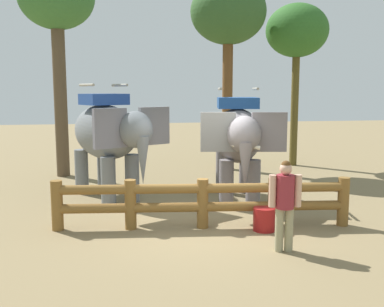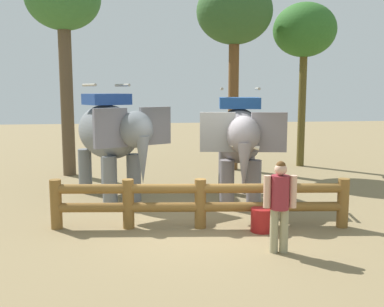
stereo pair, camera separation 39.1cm
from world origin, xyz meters
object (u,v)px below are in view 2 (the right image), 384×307
(tree_far_right, at_px, (234,15))
(feed_bucket, at_px, (262,220))
(log_fence, at_px, (200,200))
(tree_back_center, at_px, (304,32))
(elephant_near_left, at_px, (111,135))
(elephant_center, at_px, (239,139))
(tree_far_left, at_px, (63,5))
(tourist_woman_in_black, at_px, (280,200))

(tree_far_right, relative_size, feed_bucket, 13.88)
(log_fence, height_order, tree_back_center, tree_back_center)
(elephant_near_left, xyz_separation_m, tree_back_center, (6.91, 4.30, 3.27))
(elephant_center, xyz_separation_m, tree_back_center, (3.64, 5.19, 3.33))
(log_fence, height_order, tree_far_left, tree_far_left)
(tree_far_left, xyz_separation_m, feed_bucket, (4.79, -6.87, -5.39))
(tree_back_center, relative_size, tree_far_right, 0.90)
(tree_far_left, relative_size, tree_back_center, 1.14)
(log_fence, distance_m, feed_bucket, 1.34)
(log_fence, relative_size, tourist_woman_in_black, 3.76)
(elephant_near_left, bearing_deg, elephant_center, -15.28)
(tourist_woman_in_black, height_order, tree_far_left, tree_far_left)
(log_fence, xyz_separation_m, tree_far_right, (2.22, 6.84, 4.89))
(tree_back_center, bearing_deg, tree_far_left, -174.85)
(tourist_woman_in_black, bearing_deg, elephant_center, 88.00)
(feed_bucket, bearing_deg, elephant_center, 87.94)
(tourist_woman_in_black, xyz_separation_m, tree_back_center, (3.77, 8.85, 4.03))
(elephant_near_left, height_order, tree_back_center, tree_back_center)
(tree_far_left, height_order, tree_back_center, tree_far_left)
(tree_far_left, bearing_deg, tree_back_center, 5.15)
(elephant_center, height_order, tree_back_center, tree_back_center)
(elephant_near_left, height_order, tourist_woman_in_black, elephant_near_left)
(tree_back_center, distance_m, tree_far_right, 2.81)
(tourist_woman_in_black, bearing_deg, tree_back_center, 66.93)
(log_fence, distance_m, tree_far_right, 8.69)
(tourist_woman_in_black, bearing_deg, tree_far_right, 83.03)
(feed_bucket, bearing_deg, elephant_near_left, 133.66)
(log_fence, relative_size, tree_far_left, 0.91)
(tourist_woman_in_black, relative_size, tree_far_left, 0.24)
(elephant_center, xyz_separation_m, tourist_woman_in_black, (-0.13, -3.65, -0.70))
(elephant_near_left, distance_m, elephant_center, 3.39)
(log_fence, distance_m, tourist_woman_in_black, 2.04)
(tree_far_right, distance_m, feed_bucket, 9.00)
(tourist_woman_in_black, distance_m, tree_far_left, 10.47)
(log_fence, xyz_separation_m, elephant_near_left, (-1.96, 2.93, 1.12))
(tourist_woman_in_black, bearing_deg, log_fence, 126.26)
(tree_far_left, bearing_deg, tourist_woman_in_black, -59.54)
(tourist_woman_in_black, xyz_separation_m, tree_far_left, (-4.75, 8.08, 4.67))
(tree_far_left, bearing_deg, tree_far_right, 3.74)
(log_fence, xyz_separation_m, feed_bucket, (1.23, -0.41, -0.36))
(elephant_center, relative_size, tree_back_center, 0.58)
(tourist_woman_in_black, xyz_separation_m, feed_bucket, (0.04, 1.21, -0.72))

